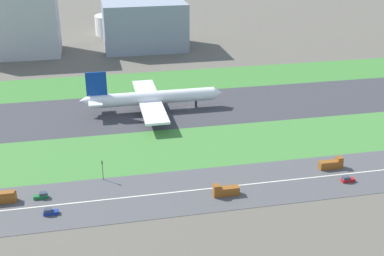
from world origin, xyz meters
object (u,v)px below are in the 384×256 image
object	(u,v)px
truck_1	(225,191)
terminal_building	(11,19)
car_3	(41,196)
truck_0	(331,164)
airliner	(150,98)
hangar_building	(144,25)
car_0	(347,179)
traffic_light	(103,169)
fuel_tank_west	(113,25)
car_2	(50,212)

from	to	relation	value
truck_1	terminal_building	bearing A→B (deg)	-66.00
car_3	truck_0	bearing A→B (deg)	-0.00
airliner	hangar_building	xyz separation A→B (m)	(11.04, 114.00, 9.04)
airliner	car_0	world-z (taller)	airliner
traffic_light	fuel_tank_west	bearing A→B (deg)	85.69
car_2	car_3	bearing A→B (deg)	-72.27
terminal_building	fuel_tank_west	size ratio (longest dim) A/B	2.20
hangar_building	airliner	bearing A→B (deg)	-95.53
truck_1	car_0	bearing A→B (deg)	-180.00
airliner	traffic_light	distance (m)	64.57
traffic_light	hangar_building	xyz separation A→B (m)	(34.81, 174.01, 10.98)
car_0	car_3	bearing A→B (deg)	-5.70
car_3	truck_0	size ratio (longest dim) A/B	0.52
airliner	car_2	distance (m)	87.94
traffic_light	terminal_building	size ratio (longest dim) A/B	0.13
truck_1	car_3	world-z (taller)	truck_1
truck_1	fuel_tank_west	xyz separation A→B (m)	(-21.39, 237.00, 5.28)
traffic_light	car_3	bearing A→B (deg)	-157.91
car_0	truck_0	size ratio (longest dim) A/B	0.52
truck_1	terminal_building	size ratio (longest dim) A/B	0.15
airliner	terminal_building	world-z (taller)	terminal_building
airliner	terminal_building	size ratio (longest dim) A/B	1.15
car_0	car_3	size ratio (longest dim) A/B	1.00
truck_0	hangar_building	world-z (taller)	hangar_building
terminal_building	hangar_building	bearing A→B (deg)	0.00
car_0	terminal_building	distance (m)	231.80
hangar_building	truck_0	bearing A→B (deg)	-76.22
truck_0	traffic_light	xyz separation A→B (m)	(-79.45, 7.99, 2.62)
airliner	terminal_building	bearing A→B (deg)	122.06
airliner	traffic_light	bearing A→B (deg)	-111.61
terminal_building	car_0	bearing A→B (deg)	-56.30
car_3	terminal_building	xyz separation A→B (m)	(-27.93, 182.00, 21.64)
truck_1	car_3	size ratio (longest dim) A/B	1.91
car_0	truck_0	xyz separation A→B (m)	(-0.98, 10.00, 0.75)
hangar_building	car_3	bearing A→B (deg)	-106.67
truck_1	truck_0	bearing A→B (deg)	-166.47
terminal_building	fuel_tank_west	world-z (taller)	terminal_building
car_2	hangar_building	xyz separation A→B (m)	(51.31, 192.00, 14.35)
truck_1	fuel_tank_west	distance (m)	238.02
car_2	fuel_tank_west	size ratio (longest dim) A/B	0.17
car_0	traffic_light	world-z (taller)	traffic_light
truck_0	car_2	bearing A→B (deg)	-174.05
truck_1	traffic_light	xyz separation A→B (m)	(-37.88, 17.99, 2.62)
car_3	fuel_tank_west	bearing A→B (deg)	80.94
terminal_building	fuel_tank_west	distance (m)	79.87
airliner	car_2	xyz separation A→B (m)	(-40.27, -78.00, -5.31)
airliner	terminal_building	xyz separation A→B (m)	(-71.39, 114.00, 16.33)
airliner	truck_1	xyz separation A→B (m)	(14.11, -78.00, -4.56)
car_0	hangar_building	world-z (taller)	hangar_building
airliner	car_2	bearing A→B (deg)	-117.31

